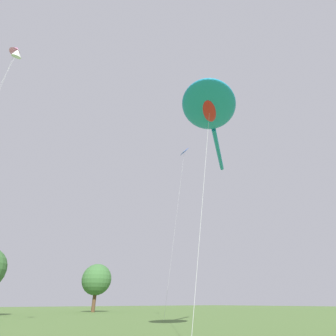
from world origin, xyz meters
TOP-DOWN VIEW (x-y plane):
  - big_show_kite at (3.23, 13.68)m, footprint 12.16×9.56m
  - small_kite_diamond_red at (12.87, 27.34)m, footprint 3.59×1.56m
  - small_kite_stunt_black at (-10.23, 25.11)m, footprint 1.29×1.71m
  - small_kite_streamer_purple at (-10.06, 24.81)m, footprint 1.57×2.70m
  - tree_broad_distant at (16.58, 60.74)m, footprint 6.33×6.33m

SIDE VIEW (x-z plane):
  - tree_broad_distant at x=16.58m, z-range 1.51..10.94m
  - big_show_kite at x=3.23m, z-range 7.34..23.14m
  - small_kite_diamond_red at x=12.87m, z-range 9.56..31.60m
  - small_kite_streamer_purple at x=-10.06m, z-range 10.81..33.70m
  - small_kite_stunt_black at x=-10.23m, z-range 11.13..34.56m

